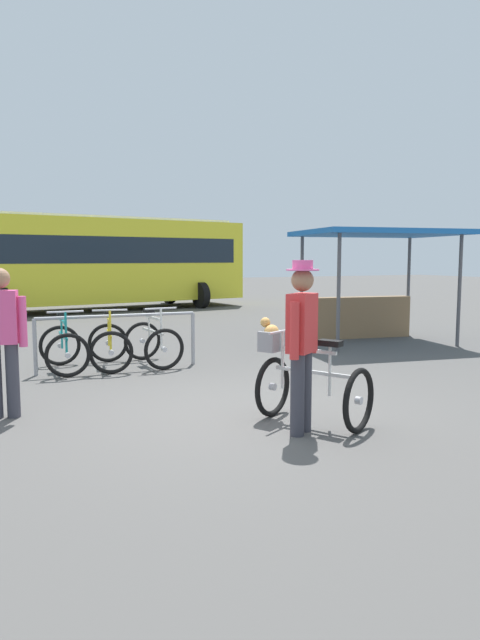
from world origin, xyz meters
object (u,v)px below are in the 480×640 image
Objects in this scene: racked_bike_white at (153,343)px; person_with_featured_bike at (302,339)px; market_stall at (369,275)px; racked_bike_teal at (64,348)px; bus_distant at (97,258)px; racked_bike_yellow at (109,345)px; featured_bicycle at (303,377)px; pedestrian_with_backpack at (2,333)px.

person_with_featured_bike is (0.29, -4.15, 0.58)m from racked_bike_white.
racked_bike_teal is at bearing -173.84° from market_stall.
bus_distant reaches higher than person_with_featured_bike.
racked_bike_teal is 0.70m from racked_bike_yellow.
featured_bicycle is at bearing -63.95° from racked_bike_teal.
racked_bike_teal is 4.59m from person_with_featured_bike.
racked_bike_teal is at bearing 116.05° from featured_bicycle.
racked_bike_yellow is 5.79m from market_stall.
featured_bicycle is at bearing -28.55° from pedestrian_with_backpack.
featured_bicycle is 0.12× the size of bus_distant.
racked_bike_yellow is 10.54m from bus_distant.
racked_bike_yellow is at bearing -100.38° from bus_distant.
pedestrian_with_backpack is (-0.96, -2.35, 0.57)m from racked_bike_teal.
featured_bicycle is 0.73× the size of person_with_featured_bike.
person_with_featured_bike is at bearing -68.25° from racked_bike_teal.
market_stall is (6.35, 0.69, 1.03)m from racked_bike_teal.
bus_distant is at bearing 111.53° from market_stall.
racked_bike_teal is at bearing 177.05° from racked_bike_white.
racked_bike_white is at bearing 93.97° from person_with_featured_bike.
person_with_featured_bike is at bearing -86.03° from racked_bike_white.
market_stall is at bearing 46.46° from person_with_featured_bike.
person_with_featured_bike reaches higher than featured_bicycle.
market_stall is (5.66, 0.72, 1.03)m from racked_bike_yellow.
bus_distant is (1.88, 10.28, 1.37)m from racked_bike_yellow.
person_with_featured_bike is 3.24m from pedestrian_with_backpack.
racked_bike_teal is 0.93× the size of racked_bike_yellow.
featured_bicycle is 0.77× the size of pedestrian_with_backpack.
racked_bike_white is at bearing -2.95° from racked_bike_teal.
market_stall is (4.96, 0.76, 1.03)m from racked_bike_white.
racked_bike_teal is at bearing 111.75° from person_with_featured_bike.
person_with_featured_bike is at bearing -124.69° from featured_bicycle.
racked_bike_white is 0.70× the size of pedestrian_with_backpack.
racked_bike_yellow is 0.12× the size of bus_distant.
racked_bike_white is (1.40, -0.07, 0.00)m from racked_bike_teal.
featured_bicycle reaches higher than racked_bike_white.
bus_distant is at bearing 75.86° from racked_bike_teal.
racked_bike_white is 0.34× the size of market_stall.
racked_bike_white is at bearing 97.59° from featured_bicycle.
market_stall is at bearing 7.27° from racked_bike_yellow.
pedestrian_with_backpack is (-2.35, -2.27, 0.57)m from racked_bike_white.
racked_bike_white is 3.87m from featured_bicycle.
pedestrian_with_backpack is at bearing -135.98° from racked_bike_white.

